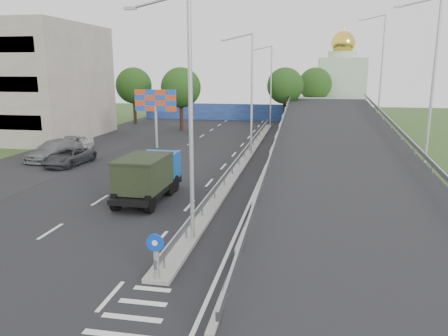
% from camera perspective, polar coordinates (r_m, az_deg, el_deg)
% --- Properties ---
extents(ground, '(160.00, 160.00, 0.00)m').
position_cam_1_polar(ground, '(14.27, -11.76, -18.52)').
color(ground, '#2D4C1E').
rests_on(ground, ground).
extents(road_surface, '(26.00, 90.00, 0.04)m').
position_cam_1_polar(road_surface, '(33.02, -3.48, -0.10)').
color(road_surface, black).
rests_on(road_surface, ground).
extents(parking_strip, '(8.00, 90.00, 0.05)m').
position_cam_1_polar(parking_strip, '(38.28, -22.71, 0.71)').
color(parking_strip, black).
rests_on(parking_strip, ground).
extents(median, '(1.00, 44.00, 0.20)m').
position_cam_1_polar(median, '(36.27, 2.67, 1.25)').
color(median, gray).
rests_on(median, ground).
extents(overpass_ramp, '(10.00, 50.00, 3.50)m').
position_cam_1_polar(overpass_ramp, '(35.73, 14.71, 3.35)').
color(overpass_ramp, gray).
rests_on(overpass_ramp, ground).
extents(median_guardrail, '(0.09, 44.00, 0.71)m').
position_cam_1_polar(median_guardrail, '(36.15, 2.68, 2.25)').
color(median_guardrail, gray).
rests_on(median_guardrail, median).
extents(sign_bollard, '(0.64, 0.23, 1.67)m').
position_cam_1_polar(sign_bollard, '(15.59, -8.87, -11.30)').
color(sign_bollard, black).
rests_on(sign_bollard, median).
extents(lamp_post_near, '(2.74, 0.18, 10.08)m').
position_cam_1_polar(lamp_post_near, '(17.92, -4.97, 7.80)').
color(lamp_post_near, '#B2B5B7').
rests_on(lamp_post_near, median).
extents(lamp_post_mid, '(2.74, 0.18, 10.08)m').
position_cam_1_polar(lamp_post_mid, '(37.54, 3.36, 10.41)').
color(lamp_post_mid, '#B2B5B7').
rests_on(lamp_post_mid, median).
extents(lamp_post_far, '(2.74, 0.18, 10.08)m').
position_cam_1_polar(lamp_post_far, '(57.42, 5.98, 11.19)').
color(lamp_post_far, '#B2B5B7').
rests_on(lamp_post_far, median).
extents(blue_wall, '(30.00, 0.50, 2.40)m').
position_cam_1_polar(blue_wall, '(64.12, 2.65, 7.28)').
color(blue_wall, navy).
rests_on(blue_wall, ground).
extents(church, '(7.00, 7.00, 13.80)m').
position_cam_1_polar(church, '(71.41, 15.02, 10.73)').
color(church, '#B2CCAD').
rests_on(church, ground).
extents(billboard, '(4.00, 0.24, 5.50)m').
position_cam_1_polar(billboard, '(41.72, -8.94, 8.29)').
color(billboard, '#B2B5B7').
rests_on(billboard, ground).
extents(tree_left_mid, '(4.80, 4.80, 7.60)m').
position_cam_1_polar(tree_left_mid, '(53.37, -5.66, 10.40)').
color(tree_left_mid, black).
rests_on(tree_left_mid, ground).
extents(tree_median_far, '(4.80, 4.80, 7.60)m').
position_cam_1_polar(tree_median_far, '(59.31, 7.99, 10.57)').
color(tree_median_far, black).
rests_on(tree_median_far, ground).
extents(tree_left_far, '(4.80, 4.80, 7.60)m').
position_cam_1_polar(tree_left_far, '(60.73, -11.70, 10.48)').
color(tree_left_far, black).
rests_on(tree_left_far, ground).
extents(tree_ramp_far, '(4.80, 4.80, 7.60)m').
position_cam_1_polar(tree_ramp_far, '(66.24, 11.81, 10.65)').
color(tree_ramp_far, black).
rests_on(tree_ramp_far, ground).
extents(dump_truck, '(2.40, 6.03, 2.64)m').
position_cam_1_polar(dump_truck, '(25.30, -9.85, -0.86)').
color(dump_truck, black).
rests_on(dump_truck, ground).
extents(parked_car_c, '(2.62, 5.00, 1.34)m').
position_cam_1_polar(parked_car_c, '(36.17, -19.56, 1.40)').
color(parked_car_c, '#343539').
rests_on(parked_car_c, ground).
extents(parked_car_d, '(3.16, 5.88, 1.62)m').
position_cam_1_polar(parked_car_d, '(38.75, -21.26, 2.20)').
color(parked_car_d, slate).
rests_on(parked_car_d, ground).
extents(parked_car_e, '(2.16, 4.73, 1.57)m').
position_cam_1_polar(parked_car_e, '(41.67, -19.11, 3.02)').
color(parked_car_e, silver).
rests_on(parked_car_e, ground).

